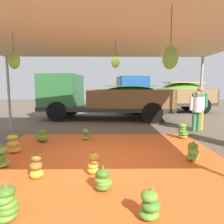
{
  "coord_description": "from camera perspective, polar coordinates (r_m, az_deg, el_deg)",
  "views": [
    {
      "loc": [
        0.14,
        -4.7,
        1.74
      ],
      "look_at": [
        0.24,
        2.33,
        0.86
      ],
      "focal_mm": 32.36,
      "sensor_mm": 36.0,
      "label": 1
    }
  ],
  "objects": [
    {
      "name": "cargo_truck_far",
      "position": [
        14.0,
        14.24,
        4.94
      ],
      "size": [
        6.55,
        2.96,
        2.4
      ],
      "color": "#2D2D2D",
      "rests_on": "ground"
    },
    {
      "name": "worker_1",
      "position": [
        8.84,
        23.49,
        1.81
      ],
      "size": [
        0.63,
        0.39,
        1.73
      ],
      "color": "orange",
      "rests_on": "ground"
    },
    {
      "name": "tarp_orange",
      "position": [
        5.02,
        -2.45,
        -13.1
      ],
      "size": [
        5.87,
        5.07,
        0.01
      ],
      "primitive_type": "cube",
      "color": "#E05B23",
      "rests_on": "ground"
    },
    {
      "name": "banana_bunch_8",
      "position": [
        3.6,
        -2.62,
        -18.56
      ],
      "size": [
        0.36,
        0.36,
        0.41
      ],
      "color": "#477523",
      "rests_on": "tarp_orange"
    },
    {
      "name": "banana_bunch_2",
      "position": [
        4.16,
        -5.27,
        -14.43
      ],
      "size": [
        0.31,
        0.3,
        0.47
      ],
      "color": "gold",
      "rests_on": "tarp_orange"
    },
    {
      "name": "banana_bunch_0",
      "position": [
        5.08,
        -28.58,
        -11.31
      ],
      "size": [
        0.36,
        0.35,
        0.49
      ],
      "color": "#6B9E38",
      "rests_on": "tarp_orange"
    },
    {
      "name": "banana_bunch_6",
      "position": [
        7.22,
        19.33,
        -5.19
      ],
      "size": [
        0.45,
        0.44,
        0.56
      ],
      "color": "#75A83D",
      "rests_on": "tarp_orange"
    },
    {
      "name": "ground_plane",
      "position": [
        7.9,
        -1.84,
        -5.58
      ],
      "size": [
        40.0,
        40.0,
        0.0
      ],
      "primitive_type": "plane",
      "color": "brown"
    },
    {
      "name": "banana_bunch_4",
      "position": [
        6.77,
        -19.2,
        -6.38
      ],
      "size": [
        0.4,
        0.38,
        0.44
      ],
      "color": "#477523",
      "rests_on": "tarp_orange"
    },
    {
      "name": "banana_bunch_9",
      "position": [
        6.71,
        -7.24,
        -6.34
      ],
      "size": [
        0.33,
        0.31,
        0.42
      ],
      "color": "#75A83D",
      "rests_on": "tarp_orange"
    },
    {
      "name": "banana_bunch_5",
      "position": [
        4.19,
        -20.56,
        -14.23
      ],
      "size": [
        0.36,
        0.36,
        0.54
      ],
      "color": "gold",
      "rests_on": "tarp_orange"
    },
    {
      "name": "banana_bunch_10",
      "position": [
        3.18,
        -27.76,
        -22.12
      ],
      "size": [
        0.42,
        0.41,
        0.51
      ],
      "color": "#60932D",
      "rests_on": "tarp_orange"
    },
    {
      "name": "worker_0",
      "position": [
        8.48,
        22.87,
        1.05
      ],
      "size": [
        0.58,
        0.35,
        1.58
      ],
      "color": "#337A4C",
      "rests_on": "ground"
    },
    {
      "name": "banana_bunch_7",
      "position": [
        5.99,
        -26.11,
        -8.21
      ],
      "size": [
        0.43,
        0.4,
        0.54
      ],
      "color": "gold",
      "rests_on": "tarp_orange"
    },
    {
      "name": "tent_canopy",
      "position": [
        4.75,
        -2.73,
        21.11
      ],
      "size": [
        8.0,
        7.0,
        2.98
      ],
      "color": "#9EA0A5",
      "rests_on": "ground"
    },
    {
      "name": "banana_bunch_3",
      "position": [
        2.95,
        10.57,
        -24.63
      ],
      "size": [
        0.36,
        0.37,
        0.45
      ],
      "color": "#60932D",
      "rests_on": "tarp_orange"
    },
    {
      "name": "banana_bunch_11",
      "position": [
        5.17,
        21.87,
        -10.47
      ],
      "size": [
        0.37,
        0.39,
        0.49
      ],
      "color": "#60932D",
      "rests_on": "tarp_orange"
    },
    {
      "name": "cargo_truck_main",
      "position": [
        10.95,
        -3.11,
        4.34
      ],
      "size": [
        7.17,
        3.27,
        2.4
      ],
      "color": "#2D2D2D",
      "rests_on": "ground"
    }
  ]
}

